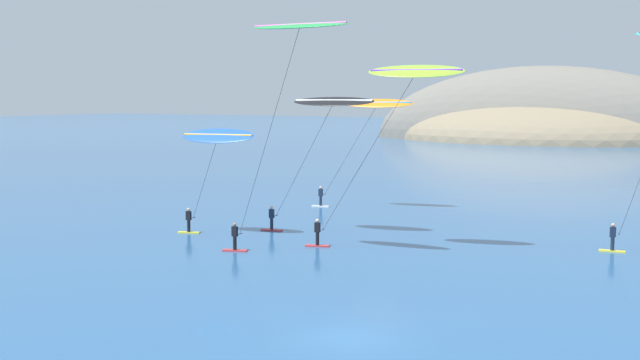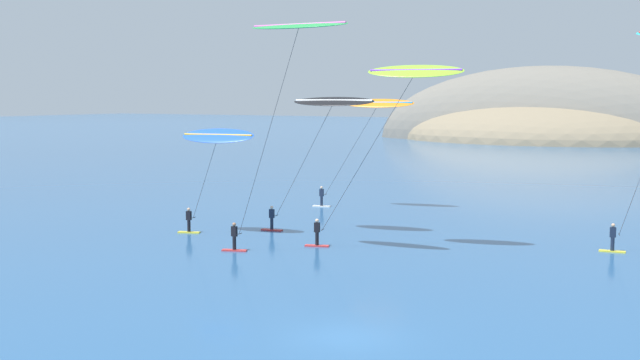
% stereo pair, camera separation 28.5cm
% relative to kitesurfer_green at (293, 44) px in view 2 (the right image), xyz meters
% --- Properties ---
extents(ground_plane, '(600.00, 600.00, 0.00)m').
position_rel_kitesurfer_green_xyz_m(ground_plane, '(9.88, -12.11, -12.05)').
color(ground_plane, '#285689').
extents(headland_island, '(72.93, 52.84, 31.06)m').
position_rel_kitesurfer_green_xyz_m(headland_island, '(-19.85, 132.38, -12.05)').
color(headland_island, '#84755B').
rests_on(headland_island, ground).
extents(kitesurfer_green, '(8.24, 1.52, 13.33)m').
position_rel_kitesurfer_green_xyz_m(kitesurfer_green, '(0.00, 0.00, 0.00)').
color(kitesurfer_green, red).
rests_on(kitesurfer_green, ground).
extents(kitesurfer_lime, '(9.50, 3.11, 11.08)m').
position_rel_kitesurfer_green_xyz_m(kitesurfer_lime, '(4.87, 4.78, -2.16)').
color(kitesurfer_lime, red).
rests_on(kitesurfer_lime, ground).
extents(kitesurfer_black, '(8.10, 2.33, 9.22)m').
position_rel_kitesurfer_green_xyz_m(kitesurfer_black, '(-2.04, 7.66, -3.80)').
color(kitesurfer_black, red).
rests_on(kitesurfer_black, ground).
extents(kitesurfer_blue, '(5.72, 2.26, 7.12)m').
position_rel_kitesurfer_green_xyz_m(kitesurfer_blue, '(-8.38, 3.74, -5.89)').
color(kitesurfer_blue, yellow).
rests_on(kitesurfer_blue, ground).
extents(kitesurfer_orange, '(8.54, 2.39, 9.05)m').
position_rel_kitesurfer_green_xyz_m(kitesurfer_orange, '(-4.86, 19.97, -4.06)').
color(kitesurfer_orange, silver).
rests_on(kitesurfer_orange, ground).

